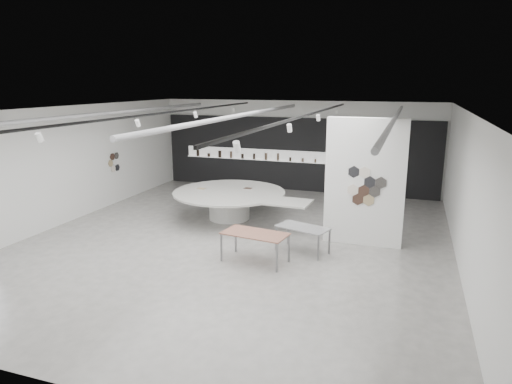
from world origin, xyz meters
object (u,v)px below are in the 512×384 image
(sample_table_stone, at_px, (303,229))
(sample_table_wood, at_px, (255,235))
(partition_column, at_px, (365,182))
(display_island, at_px, (231,201))
(kitchen_counter, at_px, (366,186))

(sample_table_stone, bearing_deg, sample_table_wood, -132.82)
(partition_column, relative_size, sample_table_wood, 2.04)
(display_island, relative_size, sample_table_stone, 3.20)
(sample_table_stone, xyz_separation_m, kitchen_counter, (1.01, 6.75, -0.18))
(partition_column, xyz_separation_m, kitchen_counter, (-0.45, 5.50, -1.32))
(display_island, distance_m, sample_table_stone, 3.76)
(sample_table_stone, height_order, kitchen_counter, kitchen_counter)
(kitchen_counter, bearing_deg, display_island, -134.59)
(partition_column, bearing_deg, sample_table_wood, -136.60)
(display_island, distance_m, kitchen_counter, 6.02)
(display_island, bearing_deg, kitchen_counter, 51.21)
(display_island, relative_size, kitchen_counter, 2.91)
(sample_table_wood, height_order, sample_table_stone, sample_table_wood)
(sample_table_stone, distance_m, kitchen_counter, 6.83)
(sample_table_wood, bearing_deg, partition_column, 43.40)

